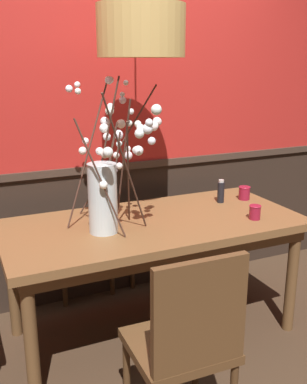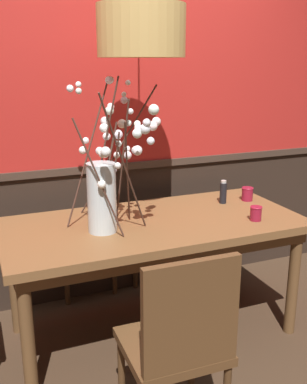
{
  "view_description": "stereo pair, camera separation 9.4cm",
  "coord_description": "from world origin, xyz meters",
  "px_view_note": "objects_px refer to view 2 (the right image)",
  "views": [
    {
      "loc": [
        -1.06,
        -2.35,
        1.7
      ],
      "look_at": [
        0.0,
        0.0,
        0.95
      ],
      "focal_mm": 42.16,
      "sensor_mm": 36.0,
      "label": 1
    },
    {
      "loc": [
        -0.97,
        -2.39,
        1.7
      ],
      "look_at": [
        0.0,
        0.0,
        0.95
      ],
      "focal_mm": 42.16,
      "sensor_mm": 36.0,
      "label": 2
    }
  ],
  "objects_px": {
    "vase_with_blossoms": "(106,184)",
    "candle_holder_nearer_center": "(256,213)",
    "candle_holder_nearer_edge": "(247,194)",
    "pendant_lamp": "(141,31)",
    "dining_table": "(154,234)",
    "chair_near_side_left": "(179,340)",
    "chair_far_side_left": "(78,220)",
    "condiment_bottle": "(223,192)",
    "chair_far_side_right": "(147,211)"
  },
  "relations": [
    {
      "from": "vase_with_blossoms",
      "to": "candle_holder_nearer_center",
      "type": "height_order",
      "value": "vase_with_blossoms"
    },
    {
      "from": "candle_holder_nearer_edge",
      "to": "pendant_lamp",
      "type": "distance_m",
      "value": 1.33
    },
    {
      "from": "dining_table",
      "to": "chair_near_side_left",
      "type": "distance_m",
      "value": 0.9
    },
    {
      "from": "chair_far_side_left",
      "to": "condiment_bottle",
      "type": "distance_m",
      "value": 1.13
    },
    {
      "from": "chair_far_side_right",
      "to": "pendant_lamp",
      "type": "bearing_deg",
      "value": -113.23
    },
    {
      "from": "vase_with_blossoms",
      "to": "candle_holder_nearer_edge",
      "type": "bearing_deg",
      "value": 9.77
    },
    {
      "from": "candle_holder_nearer_edge",
      "to": "condiment_bottle",
      "type": "relative_size",
      "value": 0.58
    },
    {
      "from": "chair_far_side_right",
      "to": "chair_near_side_left",
      "type": "distance_m",
      "value": 1.76
    },
    {
      "from": "dining_table",
      "to": "chair_near_side_left",
      "type": "height_order",
      "value": "chair_near_side_left"
    },
    {
      "from": "candle_holder_nearer_center",
      "to": "candle_holder_nearer_edge",
      "type": "height_order",
      "value": "candle_holder_nearer_edge"
    },
    {
      "from": "chair_far_side_left",
      "to": "vase_with_blossoms",
      "type": "relative_size",
      "value": 1.12
    },
    {
      "from": "chair_far_side_right",
      "to": "chair_near_side_left",
      "type": "relative_size",
      "value": 0.99
    },
    {
      "from": "dining_table",
      "to": "chair_near_side_left",
      "type": "xyz_separation_m",
      "value": [
        -0.23,
        -0.85,
        -0.15
      ]
    },
    {
      "from": "dining_table",
      "to": "vase_with_blossoms",
      "type": "height_order",
      "value": "vase_with_blossoms"
    },
    {
      "from": "vase_with_blossoms",
      "to": "candle_holder_nearer_edge",
      "type": "relative_size",
      "value": 9.24
    },
    {
      "from": "chair_far_side_right",
      "to": "chair_near_side_left",
      "type": "xyz_separation_m",
      "value": [
        -0.51,
        -1.69,
        -0.0
      ]
    },
    {
      "from": "dining_table",
      "to": "vase_with_blossoms",
      "type": "relative_size",
      "value": 2.11
    },
    {
      "from": "candle_holder_nearer_edge",
      "to": "condiment_bottle",
      "type": "xyz_separation_m",
      "value": [
        -0.19,
        0.01,
        0.03
      ]
    },
    {
      "from": "chair_far_side_left",
      "to": "vase_with_blossoms",
      "type": "xyz_separation_m",
      "value": [
        -0.02,
        -0.87,
        0.51
      ]
    },
    {
      "from": "chair_near_side_left",
      "to": "pendant_lamp",
      "type": "xyz_separation_m",
      "value": [
        0.17,
        0.9,
        1.33
      ]
    },
    {
      "from": "chair_near_side_left",
      "to": "candle_holder_nearer_edge",
      "type": "height_order",
      "value": "chair_near_side_left"
    },
    {
      "from": "chair_far_side_left",
      "to": "candle_holder_nearer_edge",
      "type": "relative_size",
      "value": 10.37
    },
    {
      "from": "candle_holder_nearer_center",
      "to": "pendant_lamp",
      "type": "height_order",
      "value": "pendant_lamp"
    },
    {
      "from": "dining_table",
      "to": "chair_near_side_left",
      "type": "bearing_deg",
      "value": -104.85
    },
    {
      "from": "chair_far_side_right",
      "to": "candle_holder_nearer_edge",
      "type": "relative_size",
      "value": 10.11
    },
    {
      "from": "dining_table",
      "to": "chair_near_side_left",
      "type": "relative_size",
      "value": 1.9
    },
    {
      "from": "dining_table",
      "to": "condiment_bottle",
      "type": "height_order",
      "value": "condiment_bottle"
    },
    {
      "from": "chair_far_side_right",
      "to": "vase_with_blossoms",
      "type": "bearing_deg",
      "value": -123.93
    },
    {
      "from": "chair_near_side_left",
      "to": "candle_holder_nearer_edge",
      "type": "bearing_deg",
      "value": 45.29
    },
    {
      "from": "dining_table",
      "to": "candle_holder_nearer_center",
      "type": "height_order",
      "value": "candle_holder_nearer_center"
    },
    {
      "from": "dining_table",
      "to": "candle_holder_nearer_edge",
      "type": "distance_m",
      "value": 0.79
    },
    {
      "from": "chair_far_side_left",
      "to": "vase_with_blossoms",
      "type": "bearing_deg",
      "value": -91.22
    },
    {
      "from": "dining_table",
      "to": "pendant_lamp",
      "type": "height_order",
      "value": "pendant_lamp"
    },
    {
      "from": "dining_table",
      "to": "pendant_lamp",
      "type": "bearing_deg",
      "value": 138.73
    },
    {
      "from": "vase_with_blossoms",
      "to": "chair_far_side_right",
      "type": "bearing_deg",
      "value": 56.07
    },
    {
      "from": "vase_with_blossoms",
      "to": "dining_table",
      "type": "bearing_deg",
      "value": 6.96
    },
    {
      "from": "chair_far_side_right",
      "to": "candle_holder_nearer_edge",
      "type": "distance_m",
      "value": 0.88
    },
    {
      "from": "candle_holder_nearer_center",
      "to": "condiment_bottle",
      "type": "bearing_deg",
      "value": 90.87
    },
    {
      "from": "vase_with_blossoms",
      "to": "pendant_lamp",
      "type": "relative_size",
      "value": 0.77
    },
    {
      "from": "dining_table",
      "to": "condiment_bottle",
      "type": "relative_size",
      "value": 11.33
    },
    {
      "from": "chair_near_side_left",
      "to": "chair_far_side_left",
      "type": "xyz_separation_m",
      "value": [
        -0.06,
        1.68,
        0.0
      ]
    },
    {
      "from": "dining_table",
      "to": "chair_far_side_left",
      "type": "height_order",
      "value": "chair_far_side_left"
    },
    {
      "from": "candle_holder_nearer_edge",
      "to": "pendant_lamp",
      "type": "xyz_separation_m",
      "value": [
        -0.82,
        -0.1,
        1.04
      ]
    },
    {
      "from": "chair_far_side_left",
      "to": "candle_holder_nearer_edge",
      "type": "height_order",
      "value": "chair_far_side_left"
    },
    {
      "from": "candle_holder_nearer_center",
      "to": "chair_far_side_left",
      "type": "bearing_deg",
      "value": 129.4
    },
    {
      "from": "chair_near_side_left",
      "to": "chair_far_side_left",
      "type": "height_order",
      "value": "chair_far_side_left"
    },
    {
      "from": "dining_table",
      "to": "pendant_lamp",
      "type": "distance_m",
      "value": 1.18
    },
    {
      "from": "chair_far_side_left",
      "to": "candle_holder_nearer_center",
      "type": "xyz_separation_m",
      "value": [
        0.86,
        -1.05,
        0.28
      ]
    },
    {
      "from": "candle_holder_nearer_edge",
      "to": "chair_far_side_right",
      "type": "bearing_deg",
      "value": 125.02
    },
    {
      "from": "chair_near_side_left",
      "to": "chair_far_side_left",
      "type": "distance_m",
      "value": 1.68
    }
  ]
}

